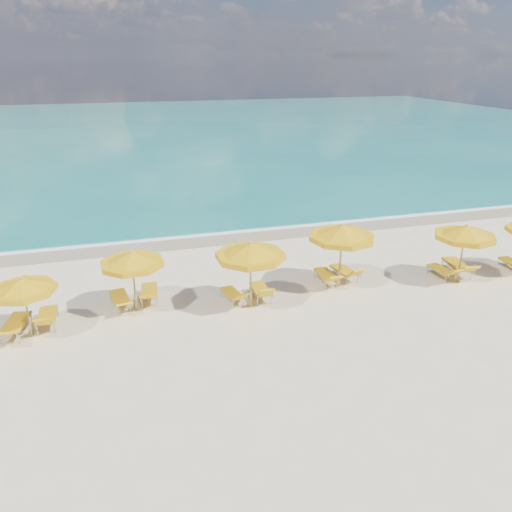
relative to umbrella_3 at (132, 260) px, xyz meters
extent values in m
plane|color=beige|center=(4.76, -0.58, -1.95)|extent=(120.00, 120.00, 0.00)
cube|color=#136B64|center=(4.76, 47.42, -1.95)|extent=(120.00, 80.00, 0.30)
cube|color=tan|center=(4.76, 6.82, -1.95)|extent=(120.00, 2.60, 0.01)
cube|color=white|center=(4.76, 7.62, -1.95)|extent=(120.00, 1.20, 0.03)
cube|color=white|center=(-1.24, 16.42, -1.95)|extent=(14.00, 0.36, 0.05)
cube|color=white|center=(12.76, 23.42, -1.95)|extent=(18.00, 0.30, 0.05)
cylinder|color=tan|center=(-3.42, -0.90, -0.95)|extent=(0.06, 0.06, 2.01)
cone|color=#DCA30B|center=(-3.42, -0.90, -0.10)|extent=(2.29, 2.29, 0.40)
cylinder|color=#DCA30B|center=(-3.42, -0.90, -0.30)|extent=(2.31, 2.31, 0.16)
sphere|color=tan|center=(-3.42, -0.90, 0.11)|extent=(0.09, 0.09, 0.09)
cylinder|color=tan|center=(0.00, 0.00, -0.86)|extent=(0.07, 0.07, 2.19)
cone|color=#DCA30B|center=(0.00, 0.00, 0.06)|extent=(2.84, 2.84, 0.44)
cylinder|color=#DCA30B|center=(0.00, 0.00, -0.15)|extent=(2.86, 2.86, 0.18)
sphere|color=tan|center=(0.00, 0.00, 0.29)|extent=(0.10, 0.10, 0.10)
cylinder|color=tan|center=(4.02, -0.93, -0.73)|extent=(0.08, 0.08, 2.44)
cone|color=#DCA30B|center=(4.02, -0.93, 0.29)|extent=(3.21, 3.21, 0.49)
cylinder|color=#DCA30B|center=(4.02, -0.93, 0.05)|extent=(3.23, 3.23, 0.20)
sphere|color=tan|center=(4.02, -0.93, 0.54)|extent=(0.11, 0.11, 0.11)
cylinder|color=tan|center=(7.87, -0.21, -0.70)|extent=(0.08, 0.08, 2.51)
cone|color=#DCA30B|center=(7.87, -0.21, 0.36)|extent=(2.91, 2.91, 0.50)
cylinder|color=#DCA30B|center=(7.87, -0.21, 0.11)|extent=(2.93, 2.93, 0.20)
sphere|color=tan|center=(7.87, -0.21, 0.61)|extent=(0.11, 0.11, 0.11)
cylinder|color=tan|center=(12.76, -1.06, -0.79)|extent=(0.07, 0.07, 2.32)
cone|color=#DCA30B|center=(12.76, -1.06, 0.18)|extent=(2.81, 2.81, 0.46)
cylinder|color=#DCA30B|center=(12.76, -1.06, -0.04)|extent=(2.83, 2.83, 0.19)
sphere|color=tan|center=(12.76, -1.06, 0.42)|extent=(0.10, 0.10, 0.10)
cube|color=gold|center=(-3.89, -0.58, -1.55)|extent=(0.85, 1.47, 0.08)
cube|color=gold|center=(-4.06, -1.53, -1.40)|extent=(0.71, 0.71, 0.38)
cube|color=gold|center=(-2.96, -0.28, -1.58)|extent=(0.58, 1.29, 0.08)
cube|color=gold|center=(-2.96, -1.14, -1.38)|extent=(0.57, 0.50, 0.46)
cube|color=gold|center=(-0.56, 0.47, -1.59)|extent=(0.74, 1.33, 0.08)
cube|color=gold|center=(-0.43, -0.42, -1.46)|extent=(0.64, 0.65, 0.31)
cube|color=gold|center=(0.52, 0.70, -1.58)|extent=(0.69, 1.34, 0.08)
cube|color=gold|center=(0.43, -0.20, -1.42)|extent=(0.63, 0.61, 0.38)
cube|color=gold|center=(3.47, -0.30, -1.62)|extent=(0.72, 1.22, 0.07)
cube|color=gold|center=(3.62, -1.06, -1.44)|extent=(0.59, 0.54, 0.41)
cube|color=gold|center=(4.57, -0.30, -1.59)|extent=(0.62, 1.29, 0.08)
cube|color=gold|center=(4.53, -1.14, -1.37)|extent=(0.58, 0.49, 0.48)
cube|color=gold|center=(7.49, 0.27, -1.59)|extent=(0.62, 1.29, 0.08)
cube|color=gold|center=(7.45, -0.60, -1.41)|extent=(0.59, 0.55, 0.41)
cube|color=gold|center=(8.37, 0.45, -1.59)|extent=(0.75, 1.33, 0.08)
cube|color=gold|center=(8.50, -0.38, -1.38)|extent=(0.63, 0.56, 0.46)
cube|color=gold|center=(12.29, -0.55, -1.61)|extent=(0.63, 1.23, 0.07)
cube|color=gold|center=(12.36, -1.34, -1.42)|extent=(0.57, 0.51, 0.42)
cube|color=gold|center=(13.13, -0.41, -1.53)|extent=(0.90, 1.55, 0.09)
cube|color=gold|center=(12.95, -1.39, -1.33)|extent=(0.75, 0.72, 0.47)
cube|color=gold|center=(15.71, -0.69, -1.62)|extent=(0.52, 1.15, 0.07)
camera|label=1|loc=(-0.29, -16.58, 6.58)|focal=35.00mm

